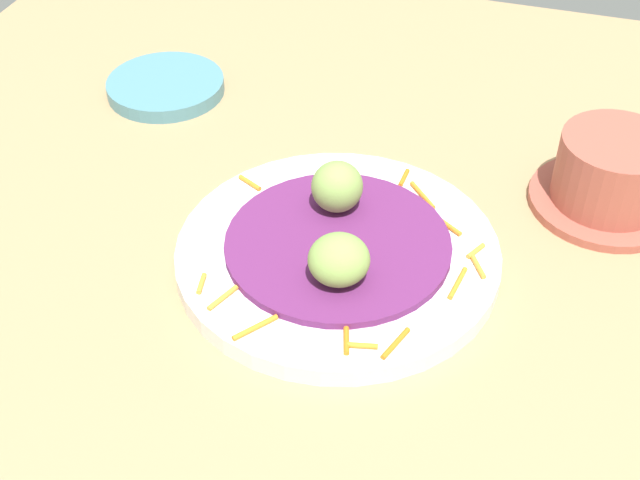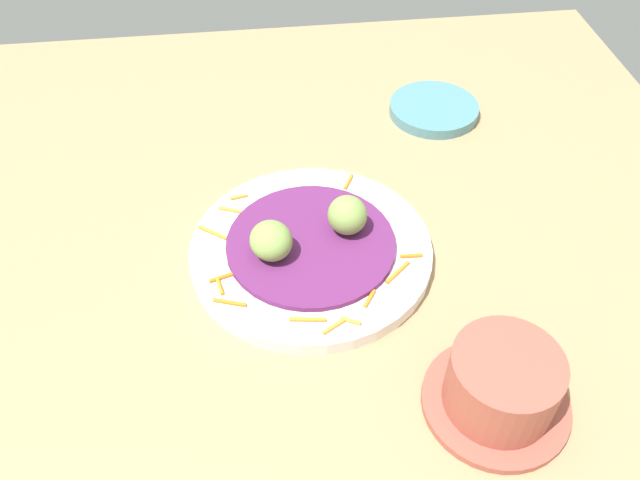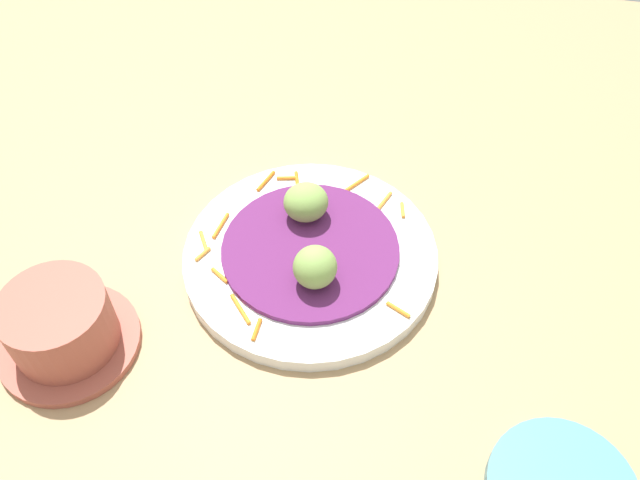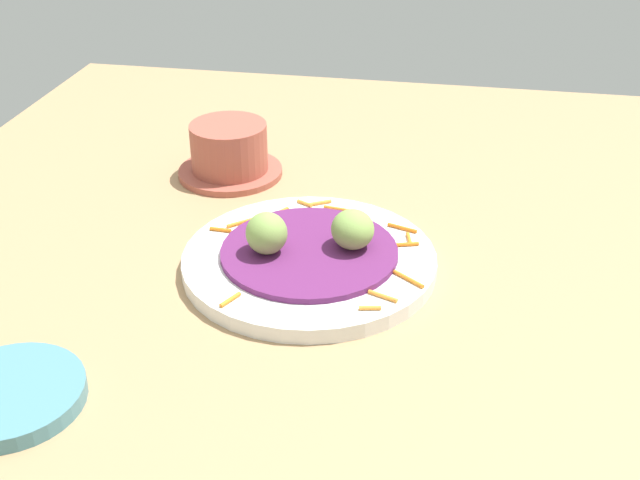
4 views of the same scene
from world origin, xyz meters
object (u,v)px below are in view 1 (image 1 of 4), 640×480
Objects in this scene: terracotta_bowl at (611,176)px; guac_scoop_left at (340,258)px; guac_scoop_center at (337,187)px; main_plate at (338,255)px; side_plate_small at (166,86)px.

guac_scoop_left is at bearing -45.85° from terracotta_bowl.
guac_scoop_left is 25.97cm from terracotta_bowl.
guac_scoop_center is 0.33× the size of terracotta_bowl.
guac_scoop_left is 1.08× the size of guac_scoop_center.
guac_scoop_left is 0.36× the size of terracotta_bowl.
guac_scoop_center reaches higher than main_plate.
terracotta_bowl is at bearing 115.26° from guac_scoop_center.
guac_scoop_center is at bearing -162.14° from guac_scoop_left.
side_plate_small is at bearing -97.13° from terracotta_bowl.
guac_scoop_left is 0.39× the size of side_plate_small.
main_plate is at bearing 51.11° from side_plate_small.
guac_scoop_left is 8.47cm from guac_scoop_center.
guac_scoop_left is at bearing 17.86° from main_plate.
main_plate is 31.16cm from side_plate_small.
guac_scoop_left is (4.03, 1.30, 3.42)cm from main_plate.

